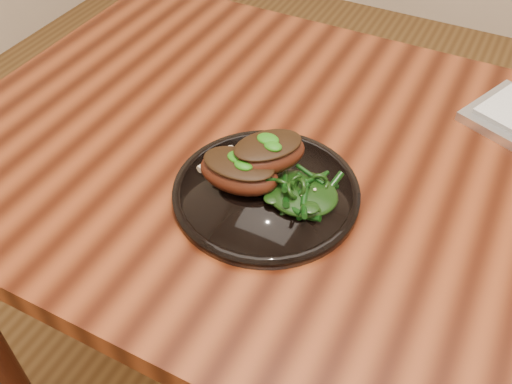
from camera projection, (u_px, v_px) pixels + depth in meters
desk at (437, 241)px, 0.87m from camera, size 1.60×0.80×0.75m
plate at (266, 192)px, 0.81m from camera, size 0.27×0.27×0.02m
lamb_chop_front at (239, 171)px, 0.80m from camera, size 0.13×0.08×0.05m
lamb_chop_back at (267, 153)px, 0.80m from camera, size 0.13×0.13×0.05m
herb_smear at (263, 157)px, 0.85m from camera, size 0.08×0.05×0.00m
greens_heap at (302, 190)px, 0.78m from camera, size 0.10×0.10×0.04m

